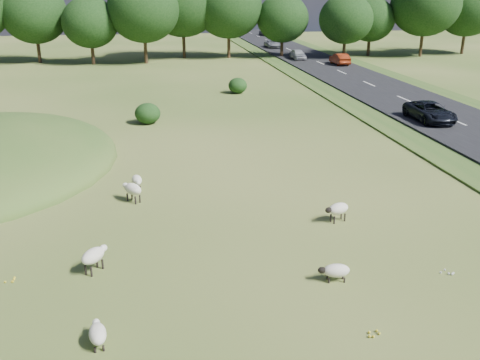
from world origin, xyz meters
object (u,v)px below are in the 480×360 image
at_px(car_2, 273,43).
at_px(car_4, 266,32).
at_px(car_0, 298,54).
at_px(sheep_2, 137,180).
at_px(car_3, 430,112).
at_px(sheep_0, 338,209).
at_px(sheep_1, 94,256).
at_px(sheep_4, 335,271).
at_px(sheep_3, 97,333).
at_px(car_1, 340,59).
at_px(sheep_5, 132,189).

distance_m(car_2, car_4, 23.15).
bearing_deg(car_2, car_0, -90.00).
bearing_deg(sheep_2, car_3, 106.92).
xyz_separation_m(sheep_0, sheep_2, (-8.46, 5.57, -0.18)).
distance_m(sheep_2, car_3, 23.09).
bearing_deg(sheep_1, car_2, 17.69).
xyz_separation_m(sheep_0, sheep_4, (-1.72, -4.68, -0.19)).
xyz_separation_m(car_3, car_4, (3.80, 73.62, 0.03)).
height_order(sheep_0, sheep_3, sheep_0).
bearing_deg(car_2, car_4, 80.55).
bearing_deg(sheep_0, car_0, -122.52).
distance_m(sheep_3, car_0, 62.00).
distance_m(sheep_0, sheep_4, 4.99).
bearing_deg(sheep_0, car_4, -119.19).
relative_size(sheep_4, car_1, 0.27).
height_order(sheep_1, car_4, car_4).
distance_m(sheep_0, sheep_5, 9.41).
bearing_deg(car_2, sheep_3, -106.63).
bearing_deg(sheep_1, sheep_4, -68.57).
bearing_deg(sheep_0, car_1, -128.60).
relative_size(sheep_2, car_1, 0.27).
relative_size(sheep_3, car_4, 0.23).
bearing_deg(sheep_4, sheep_1, -8.64).
relative_size(sheep_0, car_1, 0.29).
bearing_deg(sheep_3, sheep_0, -62.47).
distance_m(sheep_4, car_2, 72.26).
distance_m(car_1, car_2, 21.30).
bearing_deg(car_1, car_3, 82.74).
distance_m(sheep_2, sheep_3, 12.49).
bearing_deg(sheep_0, sheep_3, 17.37).
xyz_separation_m(sheep_1, car_2, (22.26, 68.81, 0.25)).
bearing_deg(sheep_5, car_2, -57.25).
relative_size(sheep_0, car_2, 0.27).
bearing_deg(car_1, sheep_1, 61.42).
xyz_separation_m(sheep_2, sheep_3, (-0.94, -12.46, -0.01)).
bearing_deg(car_0, car_4, 84.27).
bearing_deg(sheep_2, sheep_0, 48.34).
distance_m(sheep_0, car_1, 48.05).
bearing_deg(sheep_1, car_4, 19.74).
bearing_deg(car_4, car_0, 84.27).
relative_size(sheep_1, sheep_5, 1.01).
height_order(sheep_3, car_3, car_3).
height_order(car_0, car_1, car_1).
relative_size(sheep_5, car_0, 0.31).
height_order(car_2, car_4, car_4).
bearing_deg(sheep_1, car_0, 13.13).
distance_m(car_1, car_4, 43.80).
xyz_separation_m(car_0, car_3, (0.00, -35.74, 0.00)).
bearing_deg(car_0, sheep_1, -112.49).
bearing_deg(sheep_0, sheep_4, 50.92).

